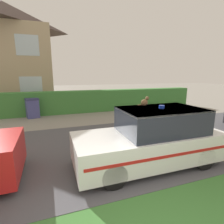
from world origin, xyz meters
The scene contains 6 objects.
road_strip centered at (0.00, 3.96, 0.01)m, with size 28.00×5.17×0.01m, color #4C4C51.
garden_hedge centered at (1.00, 9.75, 0.69)m, with size 15.04×0.77×1.38m, color #3D7F38.
police_car centered at (1.10, 2.43, 0.73)m, with size 3.93×1.61×1.58m.
cat centered at (0.91, 2.55, 1.70)m, with size 0.28×0.16×0.24m.
house_left centered at (-4.31, 14.99, 3.96)m, with size 6.73×6.82×7.77m.
wheelie_bin centered at (-2.37, 9.21, 0.55)m, with size 0.82×0.85×1.10m.
Camera 1 is at (-1.35, -1.34, 2.38)m, focal length 28.00 mm.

